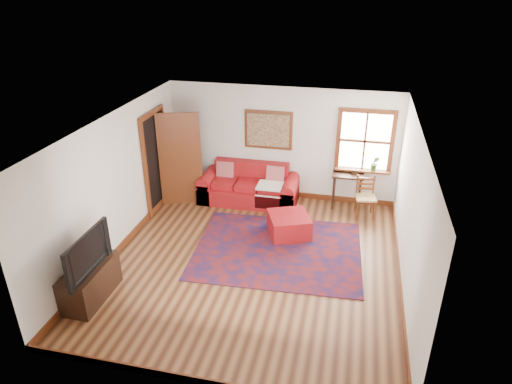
% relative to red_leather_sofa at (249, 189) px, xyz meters
% --- Properties ---
extents(ground, '(5.50, 5.50, 0.00)m').
position_rel_red_leather_sofa_xyz_m(ground, '(0.64, -2.33, -0.28)').
color(ground, '#412111').
rests_on(ground, ground).
extents(room_envelope, '(5.04, 5.54, 2.52)m').
position_rel_red_leather_sofa_xyz_m(room_envelope, '(0.64, -2.32, 1.37)').
color(room_envelope, silver).
rests_on(room_envelope, ground).
extents(window, '(1.18, 0.20, 1.38)m').
position_rel_red_leather_sofa_xyz_m(window, '(2.42, 0.37, 1.04)').
color(window, white).
rests_on(window, ground).
extents(doorway, '(0.89, 1.08, 2.14)m').
position_rel_red_leather_sofa_xyz_m(doorway, '(-1.57, -0.55, 0.79)').
color(doorway, black).
rests_on(doorway, ground).
extents(framed_artwork, '(1.05, 0.07, 0.85)m').
position_rel_red_leather_sofa_xyz_m(framed_artwork, '(0.34, 0.38, 1.27)').
color(framed_artwork, '#602C14').
rests_on(framed_artwork, ground).
extents(persian_rug, '(3.14, 2.57, 0.02)m').
position_rel_red_leather_sofa_xyz_m(persian_rug, '(0.99, -1.86, -0.27)').
color(persian_rug, '#61120D').
rests_on(persian_rug, ground).
extents(red_leather_sofa, '(2.14, 0.89, 0.84)m').
position_rel_red_leather_sofa_xyz_m(red_leather_sofa, '(0.00, 0.00, 0.00)').
color(red_leather_sofa, maroon).
rests_on(red_leather_sofa, ground).
extents(red_ottoman, '(0.97, 0.97, 0.42)m').
position_rel_red_leather_sofa_xyz_m(red_ottoman, '(1.09, -1.27, -0.07)').
color(red_ottoman, maroon).
rests_on(red_ottoman, ground).
extents(side_table, '(0.65, 0.49, 0.78)m').
position_rel_red_leather_sofa_xyz_m(side_table, '(2.11, 0.20, 0.37)').
color(side_table, black).
rests_on(side_table, ground).
extents(ladder_back_chair, '(0.46, 0.45, 0.87)m').
position_rel_red_leather_sofa_xyz_m(ladder_back_chair, '(2.50, -0.13, 0.19)').
color(ladder_back_chair, tan).
rests_on(ladder_back_chair, ground).
extents(media_cabinet, '(0.48, 1.06, 0.58)m').
position_rel_red_leather_sofa_xyz_m(media_cabinet, '(-1.61, -3.84, 0.01)').
color(media_cabinet, black).
rests_on(media_cabinet, ground).
extents(television, '(0.15, 1.12, 0.64)m').
position_rel_red_leather_sofa_xyz_m(television, '(-1.59, -3.94, 0.63)').
color(television, black).
rests_on(television, media_cabinet).
extents(candle_hurricane, '(0.12, 0.12, 0.18)m').
position_rel_red_leather_sofa_xyz_m(candle_hurricane, '(-1.56, -3.45, 0.39)').
color(candle_hurricane, silver).
rests_on(candle_hurricane, media_cabinet).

